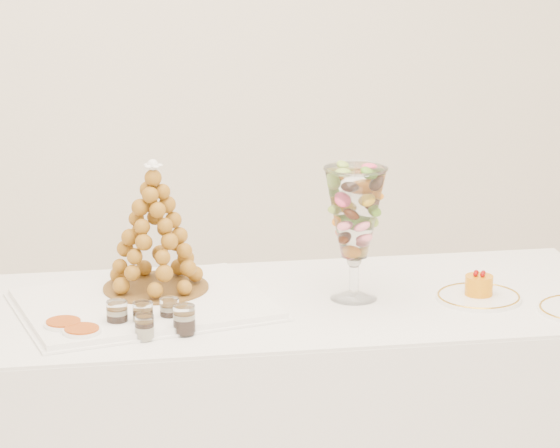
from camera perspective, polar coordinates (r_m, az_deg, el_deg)
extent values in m
cube|color=white|center=(3.64, -0.08, -8.57)|extent=(1.86, 0.84, 0.68)
cube|color=white|center=(3.52, -0.08, -3.44)|extent=(1.85, 0.84, 0.01)
cube|color=white|center=(3.48, -5.84, -3.46)|extent=(0.69, 0.56, 0.02)
cylinder|color=white|center=(3.55, 3.19, -3.05)|extent=(0.13, 0.13, 0.02)
cylinder|color=white|center=(3.53, 3.20, -2.23)|extent=(0.03, 0.03, 0.09)
sphere|color=white|center=(3.52, 3.21, -1.56)|extent=(0.04, 0.04, 0.04)
cylinder|color=white|center=(3.57, 8.54, -3.14)|extent=(0.23, 0.23, 0.01)
cylinder|color=white|center=(3.33, -7.02, -3.91)|extent=(0.07, 0.07, 0.07)
cylinder|color=white|center=(3.33, -5.92, -3.94)|extent=(0.05, 0.05, 0.07)
cylinder|color=white|center=(3.36, -4.78, -3.75)|extent=(0.06, 0.06, 0.07)
cylinder|color=white|center=(3.25, -5.85, -4.45)|extent=(0.05, 0.05, 0.06)
cylinder|color=white|center=(3.28, -4.14, -4.14)|extent=(0.06, 0.06, 0.07)
cylinder|color=white|center=(3.33, -9.30, -4.43)|extent=(0.10, 0.10, 0.03)
cylinder|color=white|center=(3.27, -8.51, -4.74)|extent=(0.10, 0.10, 0.03)
cylinder|color=brown|center=(3.57, -5.36, -2.73)|extent=(0.28, 0.28, 0.01)
cone|color=#905B16|center=(3.52, -5.43, -0.06)|extent=(0.30, 0.30, 0.34)
sphere|color=white|center=(3.48, -5.50, 2.49)|extent=(0.03, 0.03, 0.03)
cylinder|color=orange|center=(3.57, 8.55, -2.62)|extent=(0.07, 0.07, 0.05)
sphere|color=#850704|center=(3.57, 8.74, -2.08)|extent=(0.01, 0.01, 0.01)
sphere|color=#850704|center=(3.57, 8.44, -2.06)|extent=(0.01, 0.01, 0.01)
sphere|color=#850704|center=(3.55, 8.41, -2.15)|extent=(0.01, 0.01, 0.01)
sphere|color=#850704|center=(3.55, 8.71, -2.17)|extent=(0.01, 0.01, 0.01)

